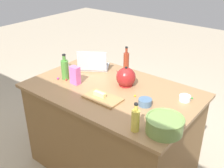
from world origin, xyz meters
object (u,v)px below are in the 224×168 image
at_px(laptop, 93,65).
at_px(bottle_olive, 65,69).
at_px(kitchen_timer, 67,64).
at_px(bottle_oil, 135,120).
at_px(butter_stick_left, 100,94).
at_px(candy_bag, 75,75).
at_px(cutting_board, 103,98).
at_px(bottle_soy, 126,62).
at_px(kettle, 126,77).
at_px(ramekin_small, 145,102).
at_px(ramekin_medium, 185,98).
at_px(mixing_bowl_large, 165,124).

bearing_deg(laptop, bottle_olive, 81.49).
distance_m(laptop, kitchen_timer, 0.29).
height_order(bottle_oil, butter_stick_left, bottle_oil).
height_order(bottle_oil, candy_bag, bottle_oil).
relative_size(cutting_board, candy_bag, 1.88).
bearing_deg(kitchen_timer, bottle_soy, -152.25).
height_order(bottle_olive, kettle, bottle_olive).
bearing_deg(kitchen_timer, kettle, -177.27).
relative_size(ramekin_small, ramekin_medium, 1.17).
bearing_deg(bottle_olive, kettle, -155.32).
relative_size(mixing_bowl_large, kettle, 1.25).
height_order(bottle_soy, bottle_olive, bottle_soy).
distance_m(bottle_olive, butter_stick_left, 0.52).
distance_m(kitchen_timer, candy_bag, 0.43).
bearing_deg(mixing_bowl_large, kitchen_timer, -15.50).
relative_size(laptop, bottle_olive, 1.52).
distance_m(laptop, cutting_board, 0.65).
bearing_deg(laptop, bottle_oil, 146.58).
height_order(ramekin_small, candy_bag, candy_bag).
distance_m(bottle_oil, kitchen_timer, 1.30).
relative_size(kettle, ramekin_medium, 2.28).
relative_size(kettle, cutting_board, 0.67).
relative_size(mixing_bowl_large, butter_stick_left, 2.42).
xyz_separation_m(cutting_board, ramekin_medium, (-0.55, -0.40, 0.01)).
xyz_separation_m(bottle_olive, ramekin_medium, (-1.09, -0.32, -0.08)).
xyz_separation_m(mixing_bowl_large, kitchen_timer, (1.37, -0.38, -0.03)).
xyz_separation_m(ramekin_small, ramekin_medium, (-0.22, -0.26, -0.00)).
relative_size(mixing_bowl_large, bottle_oil, 1.22).
relative_size(cutting_board, ramekin_small, 2.92).
bearing_deg(ramekin_medium, bottle_soy, -14.50).
relative_size(mixing_bowl_large, ramekin_small, 2.43).
height_order(laptop, ramekin_medium, laptop).
distance_m(mixing_bowl_large, ramekin_small, 0.37).
height_order(bottle_olive, candy_bag, bottle_olive).
xyz_separation_m(bottle_olive, bottle_oil, (-0.99, 0.28, -0.01)).
relative_size(bottle_oil, kettle, 1.02).
relative_size(bottle_soy, bottle_olive, 1.05).
distance_m(mixing_bowl_large, bottle_soy, 1.05).
height_order(laptop, ramekin_small, laptop).
bearing_deg(bottle_olive, mixing_bowl_large, 171.76).
bearing_deg(kitchen_timer, ramekin_medium, -175.32).
bearing_deg(laptop, butter_stick_left, 136.78).
bearing_deg(bottle_olive, bottle_oil, 164.33).
height_order(cutting_board, candy_bag, candy_bag).
relative_size(bottle_oil, cutting_board, 0.68).
xyz_separation_m(laptop, ramekin_small, (-0.82, 0.29, -0.02)).
distance_m(laptop, kettle, 0.50).
height_order(laptop, bottle_oil, same).
relative_size(bottle_oil, kitchen_timer, 2.83).
bearing_deg(kettle, mixing_bowl_large, 146.32).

